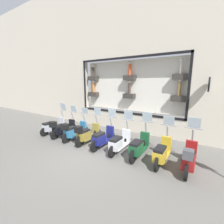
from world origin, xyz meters
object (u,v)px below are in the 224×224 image
object	(u,v)px
scooter_yellow_1	(162,152)
scooter_navy_4	(102,138)
scooter_green_2	(139,146)
scooter_olive_5	(87,134)
scooter_white_3	(119,142)
scooter_teal_6	(74,131)
scooter_black_7	(62,128)
scooter_red_0	(189,158)
scooter_silver_8	(53,126)

from	to	relation	value
scooter_yellow_1	scooter_navy_4	size ratio (longest dim) A/B	1.00
scooter_green_2	scooter_olive_5	xyz separation A→B (m)	(-0.06, 2.64, 0.03)
scooter_white_3	scooter_teal_6	size ratio (longest dim) A/B	1.00
scooter_teal_6	scooter_olive_5	bearing A→B (deg)	-89.57
scooter_green_2	scooter_white_3	distance (m)	0.88
scooter_green_2	scooter_black_7	bearing A→B (deg)	90.95
scooter_navy_4	scooter_teal_6	world-z (taller)	scooter_navy_4
scooter_red_0	scooter_yellow_1	size ratio (longest dim) A/B	1.00
scooter_navy_4	scooter_silver_8	xyz separation A→B (m)	(-0.00, 3.52, -0.02)
scooter_white_3	scooter_olive_5	xyz separation A→B (m)	(-0.06, 1.76, 0.05)
scooter_navy_4	scooter_olive_5	bearing A→B (deg)	93.99
scooter_silver_8	scooter_green_2	bearing A→B (deg)	-89.94
scooter_white_3	scooter_black_7	size ratio (longest dim) A/B	1.00
scooter_red_0	scooter_white_3	xyz separation A→B (m)	(0.05, 2.64, -0.06)
scooter_yellow_1	scooter_teal_6	xyz separation A→B (m)	(-0.06, 4.40, 0.04)
scooter_navy_4	scooter_silver_8	size ratio (longest dim) A/B	1.01
scooter_green_2	scooter_white_3	world-z (taller)	scooter_green_2
scooter_white_3	scooter_olive_5	bearing A→B (deg)	91.86
scooter_white_3	scooter_olive_5	world-z (taller)	scooter_white_3
scooter_black_7	scooter_teal_6	bearing A→B (deg)	-89.74
scooter_red_0	scooter_yellow_1	world-z (taller)	scooter_red_0
scooter_olive_5	scooter_silver_8	bearing A→B (deg)	88.76
scooter_green_2	scooter_black_7	xyz separation A→B (m)	(-0.07, 4.40, 0.01)
scooter_olive_5	scooter_white_3	bearing A→B (deg)	-88.14
scooter_navy_4	scooter_olive_5	size ratio (longest dim) A/B	1.00
scooter_green_2	scooter_black_7	size ratio (longest dim) A/B	1.01
scooter_yellow_1	scooter_black_7	size ratio (longest dim) A/B	1.00
scooter_yellow_1	scooter_green_2	size ratio (longest dim) A/B	1.00
scooter_red_0	scooter_black_7	distance (m)	6.15
scooter_yellow_1	scooter_green_2	xyz separation A→B (m)	(0.01, 0.88, 0.02)
scooter_green_2	scooter_olive_5	bearing A→B (deg)	91.36
scooter_white_3	scooter_navy_4	bearing A→B (deg)	89.72
scooter_red_0	scooter_green_2	world-z (taller)	scooter_green_2
scooter_red_0	scooter_teal_6	world-z (taller)	scooter_red_0
scooter_silver_8	scooter_olive_5	bearing A→B (deg)	-91.24
scooter_green_2	scooter_olive_5	size ratio (longest dim) A/B	1.00
scooter_yellow_1	scooter_silver_8	xyz separation A→B (m)	(-0.00, 6.15, -0.00)
scooter_green_2	scooter_black_7	world-z (taller)	scooter_green_2
scooter_white_3	scooter_yellow_1	bearing A→B (deg)	-89.99
scooter_olive_5	scooter_red_0	bearing A→B (deg)	-89.97
scooter_green_2	scooter_silver_8	distance (m)	5.27
scooter_red_0	scooter_navy_4	xyz separation A→B (m)	(0.06, 3.52, -0.04)
scooter_teal_6	scooter_silver_8	distance (m)	1.76
scooter_yellow_1	scooter_olive_5	bearing A→B (deg)	90.93
scooter_olive_5	scooter_yellow_1	bearing A→B (deg)	-89.07
scooter_teal_6	scooter_black_7	world-z (taller)	scooter_black_7
scooter_red_0	scooter_teal_6	size ratio (longest dim) A/B	1.00
scooter_olive_5	scooter_silver_8	distance (m)	2.64
scooter_green_2	scooter_navy_4	world-z (taller)	scooter_navy_4
scooter_red_0	scooter_yellow_1	xyz separation A→B (m)	(0.05, 0.88, -0.05)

